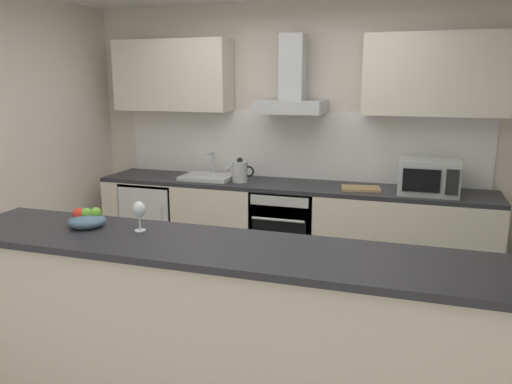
{
  "coord_description": "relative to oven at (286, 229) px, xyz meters",
  "views": [
    {
      "loc": [
        1.15,
        -3.04,
        1.86
      ],
      "look_at": [
        0.03,
        0.4,
        1.05
      ],
      "focal_mm": 35.01,
      "sensor_mm": 36.0,
      "label": 1
    }
  ],
  "objects": [
    {
      "name": "fruit_bowl",
      "position": [
        -0.71,
        -2.06,
        0.58
      ],
      "size": [
        0.22,
        0.22,
        0.13
      ],
      "color": "slate",
      "rests_on": "counter_island"
    },
    {
      "name": "wine_glass",
      "position": [
        -0.36,
        -2.04,
        0.66
      ],
      "size": [
        0.08,
        0.08,
        0.18
      ],
      "color": "silver",
      "rests_on": "counter_island"
    },
    {
      "name": "kettle",
      "position": [
        -0.46,
        -0.03,
        0.55
      ],
      "size": [
        0.29,
        0.15,
        0.24
      ],
      "color": "#B7BABC",
      "rests_on": "counter_back"
    },
    {
      "name": "upper_cabinets",
      "position": [
        0.0,
        0.18,
        1.45
      ],
      "size": [
        3.71,
        0.32,
        0.7
      ],
      "color": "beige"
    },
    {
      "name": "refrigerator",
      "position": [
        -1.4,
        -0.0,
        -0.03
      ],
      "size": [
        0.58,
        0.6,
        0.85
      ],
      "color": "white",
      "rests_on": "ground"
    },
    {
      "name": "microwave",
      "position": [
        1.26,
        -0.03,
        0.59
      ],
      "size": [
        0.5,
        0.38,
        0.3
      ],
      "color": "#B7BABC",
      "rests_on": "counter_back"
    },
    {
      "name": "backsplash_tile",
      "position": [
        0.0,
        0.33,
        0.77
      ],
      "size": [
        3.64,
        0.02,
        0.66
      ],
      "primitive_type": "cube",
      "color": "white"
    },
    {
      "name": "sink",
      "position": [
        -0.81,
        0.01,
        0.47
      ],
      "size": [
        0.5,
        0.4,
        0.26
      ],
      "color": "silver",
      "rests_on": "counter_back"
    },
    {
      "name": "counter_island",
      "position": [
        0.1,
        -2.13,
        0.04
      ],
      "size": [
        3.11,
        0.64,
        1.0
      ],
      "color": "beige",
      "rests_on": "ground"
    },
    {
      "name": "oven",
      "position": [
        0.0,
        0.0,
        0.0
      ],
      "size": [
        0.6,
        0.62,
        0.8
      ],
      "color": "slate",
      "rests_on": "ground"
    },
    {
      "name": "ground",
      "position": [
        0.0,
        -1.45,
        -0.47
      ],
      "size": [
        5.28,
        4.59,
        0.02
      ],
      "primitive_type": "cube",
      "color": "gray"
    },
    {
      "name": "wall_back",
      "position": [
        0.0,
        0.41,
        0.84
      ],
      "size": [
        5.28,
        0.12,
        2.6
      ],
      "primitive_type": "cube",
      "color": "silver",
      "rests_on": "ground"
    },
    {
      "name": "chopping_board",
      "position": [
        0.69,
        -0.02,
        0.45
      ],
      "size": [
        0.37,
        0.28,
        0.02
      ],
      "primitive_type": "cube",
      "rotation": [
        0.0,
        0.0,
        0.18
      ],
      "color": "tan",
      "rests_on": "counter_back"
    },
    {
      "name": "range_hood",
      "position": [
        0.0,
        0.13,
        1.33
      ],
      "size": [
        0.62,
        0.45,
        0.72
      ],
      "color": "#B7BABC"
    },
    {
      "name": "counter_back",
      "position": [
        0.0,
        0.03,
        -0.01
      ],
      "size": [
        3.76,
        0.6,
        0.9
      ],
      "color": "beige",
      "rests_on": "ground"
    }
  ]
}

